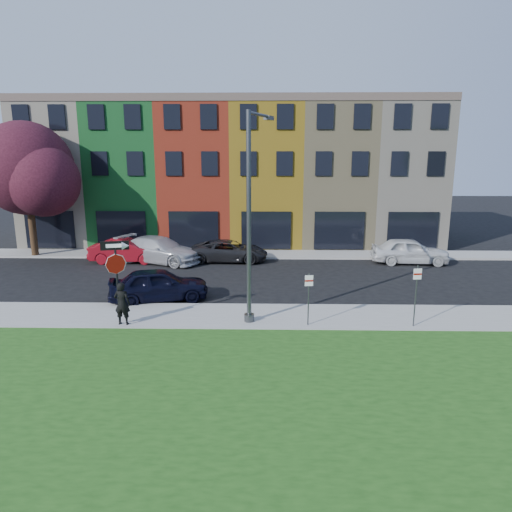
{
  "coord_description": "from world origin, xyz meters",
  "views": [
    {
      "loc": [
        -0.05,
        -14.81,
        6.63
      ],
      "look_at": [
        -0.44,
        4.0,
        2.41
      ],
      "focal_mm": 32.0,
      "sensor_mm": 36.0,
      "label": 1
    }
  ],
  "objects_px": {
    "sedan_near": "(159,284)",
    "man": "(122,303)",
    "street_lamp": "(251,219)",
    "stop_sign": "(116,266)"
  },
  "relations": [
    {
      "from": "sedan_near",
      "to": "man",
      "type": "bearing_deg",
      "value": 154.76
    },
    {
      "from": "street_lamp",
      "to": "sedan_near",
      "type": "bearing_deg",
      "value": 168.62
    },
    {
      "from": "man",
      "to": "stop_sign",
      "type": "bearing_deg",
      "value": 13.18
    },
    {
      "from": "stop_sign",
      "to": "street_lamp",
      "type": "height_order",
      "value": "street_lamp"
    },
    {
      "from": "sedan_near",
      "to": "stop_sign",
      "type": "bearing_deg",
      "value": 152.76
    },
    {
      "from": "stop_sign",
      "to": "sedan_near",
      "type": "distance_m",
      "value": 3.86
    },
    {
      "from": "sedan_near",
      "to": "street_lamp",
      "type": "distance_m",
      "value": 6.16
    },
    {
      "from": "man",
      "to": "sedan_near",
      "type": "distance_m",
      "value": 3.42
    },
    {
      "from": "stop_sign",
      "to": "sedan_near",
      "type": "xyz_separation_m",
      "value": [
        0.78,
        3.37,
        -1.71
      ]
    },
    {
      "from": "sedan_near",
      "to": "street_lamp",
      "type": "bearing_deg",
      "value": -136.43
    }
  ]
}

